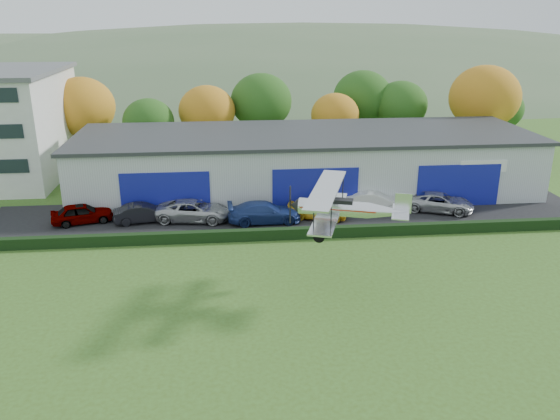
{
  "coord_description": "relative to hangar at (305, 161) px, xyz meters",
  "views": [
    {
      "loc": [
        -2.19,
        -21.33,
        15.5
      ],
      "look_at": [
        1.07,
        11.49,
        3.88
      ],
      "focal_mm": 36.29,
      "sensor_mm": 36.0,
      "label": 1
    }
  ],
  "objects": [
    {
      "name": "distant_hills",
      "position": [
        -9.38,
        112.02,
        -15.7
      ],
      "size": [
        430.0,
        196.0,
        56.0
      ],
      "color": "#4C6642",
      "rests_on": "ground"
    },
    {
      "name": "tree_belt",
      "position": [
        -4.15,
        12.64,
        2.95
      ],
      "size": [
        75.7,
        13.22,
        10.12
      ],
      "color": "#3D2614",
      "rests_on": "ground"
    },
    {
      "name": "car_4",
      "position": [
        -0.11,
        -7.86,
        -1.8
      ],
      "size": [
        5.06,
        3.1,
        1.61
      ],
      "primitive_type": "imported",
      "rotation": [
        0.0,
        0.0,
        1.3
      ],
      "color": "gold",
      "rests_on": "apron"
    },
    {
      "name": "car_3",
      "position": [
        -4.34,
        -8.35,
        -1.79
      ],
      "size": [
        5.69,
        2.48,
        1.63
      ],
      "primitive_type": "imported",
      "rotation": [
        0.0,
        0.0,
        1.61
      ],
      "color": "navy",
      "rests_on": "apron"
    },
    {
      "name": "car_6",
      "position": [
        10.07,
        -7.19,
        -1.85
      ],
      "size": [
        5.97,
        4.36,
        1.51
      ],
      "primitive_type": "imported",
      "rotation": [
        0.0,
        0.0,
        1.18
      ],
      "color": "silver",
      "rests_on": "apron"
    },
    {
      "name": "biplane",
      "position": [
        -0.57,
        -19.29,
        2.27
      ],
      "size": [
        7.0,
        7.9,
        2.97
      ],
      "rotation": [
        0.0,
        0.0,
        -0.32
      ],
      "color": "silver"
    },
    {
      "name": "car_1",
      "position": [
        -13.65,
        -7.37,
        -1.87
      ],
      "size": [
        4.65,
        2.32,
        1.47
      ],
      "primitive_type": "imported",
      "rotation": [
        0.0,
        0.0,
        1.75
      ],
      "color": "black",
      "rests_on": "apron"
    },
    {
      "name": "car_5",
      "position": [
        4.84,
        -6.5,
        -1.81
      ],
      "size": [
        5.1,
        2.68,
        1.6
      ],
      "primitive_type": "imported",
      "rotation": [
        0.0,
        0.0,
        1.36
      ],
      "color": "silver",
      "rests_on": "apron"
    },
    {
      "name": "apron",
      "position": [
        -2.0,
        -6.98,
        -2.63
      ],
      "size": [
        48.0,
        9.0,
        0.05
      ],
      "primitive_type": "cube",
      "color": "black",
      "rests_on": "ground"
    },
    {
      "name": "hangar",
      "position": [
        0.0,
        0.0,
        0.0
      ],
      "size": [
        40.6,
        12.6,
        5.3
      ],
      "color": "#B2B7BC",
      "rests_on": "ground"
    },
    {
      "name": "hedge",
      "position": [
        -2.0,
        -11.78,
        -2.26
      ],
      "size": [
        46.0,
        0.6,
        0.8
      ],
      "primitive_type": "cube",
      "color": "black",
      "rests_on": "ground"
    },
    {
      "name": "car_2",
      "position": [
        -9.79,
        -7.39,
        -1.8
      ],
      "size": [
        6.1,
        3.45,
        1.61
      ],
      "primitive_type": "imported",
      "rotation": [
        0.0,
        0.0,
        1.43
      ],
      "color": "silver",
      "rests_on": "apron"
    },
    {
      "name": "ground",
      "position": [
        -5.0,
        -27.98,
        -2.66
      ],
      "size": [
        300.0,
        300.0,
        0.0
      ],
      "primitive_type": "plane",
      "color": "#3A571B",
      "rests_on": "ground"
    },
    {
      "name": "car_0",
      "position": [
        -18.31,
        -7.11,
        -1.83
      ],
      "size": [
        4.87,
        2.98,
        1.55
      ],
      "primitive_type": "imported",
      "rotation": [
        0.0,
        0.0,
        1.84
      ],
      "color": "gray",
      "rests_on": "apron"
    }
  ]
}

